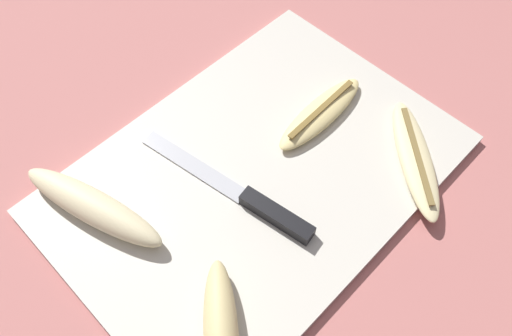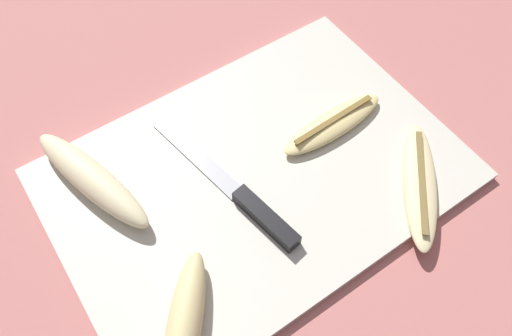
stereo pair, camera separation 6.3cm
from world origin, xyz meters
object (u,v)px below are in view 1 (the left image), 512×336
object	(u,v)px
banana_spotted_left	(221,335)
banana_soft_right	(415,158)
banana_golden_short	(320,113)
banana_cream_curved	(93,206)
knife	(257,203)

from	to	relation	value
banana_spotted_left	banana_soft_right	xyz separation A→B (m)	(0.33, -0.01, -0.01)
banana_golden_short	banana_cream_curved	size ratio (longest dim) A/B	0.80
banana_cream_curved	banana_soft_right	bearing A→B (deg)	-34.70
knife	banana_soft_right	distance (m)	0.21
banana_cream_curved	banana_soft_right	size ratio (longest dim) A/B	1.23
knife	banana_soft_right	xyz separation A→B (m)	(0.19, -0.10, 0.00)
banana_cream_curved	knife	bearing A→B (deg)	-42.45
knife	banana_spotted_left	size ratio (longest dim) A/B	1.73
banana_soft_right	banana_golden_short	bearing A→B (deg)	102.60
banana_golden_short	banana_soft_right	bearing A→B (deg)	-77.40
banana_soft_right	banana_spotted_left	bearing A→B (deg)	177.67
banana_cream_curved	banana_spotted_left	distance (m)	0.22
banana_golden_short	knife	bearing A→B (deg)	-167.39
banana_golden_short	banana_soft_right	distance (m)	0.14
banana_golden_short	banana_cream_curved	xyz separation A→B (m)	(-0.30, 0.10, 0.01)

